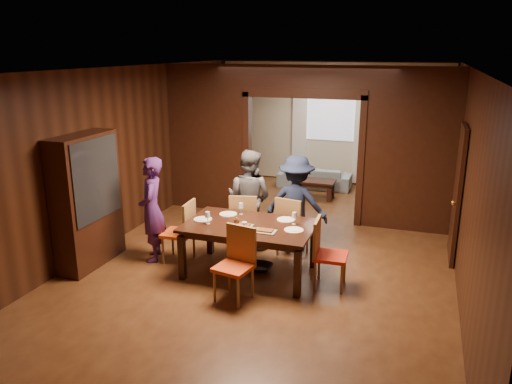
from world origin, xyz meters
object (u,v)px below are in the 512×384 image
(person_purple, at_px, (152,209))
(person_navy, at_px, (296,204))
(coffee_table, at_px, (316,189))
(chair_far_r, at_px, (293,225))
(chair_near, at_px, (233,265))
(chair_right, at_px, (331,254))
(person_grey, at_px, (249,198))
(chair_far_l, at_px, (244,221))
(dining_table, at_px, (250,249))
(chair_left, at_px, (178,231))
(sofa, at_px, (315,177))
(hutch, at_px, (87,201))

(person_purple, distance_m, person_navy, 2.28)
(coffee_table, xyz_separation_m, chair_far_r, (0.29, -3.17, 0.28))
(person_purple, bearing_deg, chair_near, 39.53)
(person_purple, xyz_separation_m, chair_right, (2.79, -0.06, -0.33))
(person_grey, relative_size, chair_far_l, 1.68)
(person_navy, height_order, dining_table, person_navy)
(dining_table, bearing_deg, chair_far_l, 114.55)
(chair_right, bearing_deg, coffee_table, 11.79)
(chair_left, xyz_separation_m, chair_far_r, (1.60, 0.83, 0.00))
(sofa, relative_size, dining_table, 0.92)
(chair_right, bearing_deg, chair_far_l, 57.98)
(chair_far_l, bearing_deg, coffee_table, -112.49)
(chair_far_l, xyz_separation_m, chair_near, (0.45, -1.65, 0.00))
(coffee_table, distance_m, chair_near, 4.90)
(person_purple, xyz_separation_m, chair_near, (1.66, -0.83, -0.33))
(chair_left, bearing_deg, chair_far_r, 113.83)
(person_navy, height_order, chair_far_l, person_navy)
(sofa, bearing_deg, chair_left, 76.10)
(dining_table, xyz_separation_m, hutch, (-2.41, -0.44, 0.62))
(sofa, relative_size, coffee_table, 2.12)
(dining_table, height_order, hutch, hutch)
(chair_far_l, height_order, chair_far_r, same)
(chair_far_l, bearing_deg, chair_far_r, 170.98)
(chair_far_r, bearing_deg, coffee_table, -74.57)
(sofa, height_order, chair_near, chair_near)
(person_navy, relative_size, chair_right, 1.62)
(chair_near, bearing_deg, dining_table, 105.83)
(coffee_table, height_order, chair_left, chair_left)
(chair_right, xyz_separation_m, hutch, (-3.61, -0.39, 0.52))
(chair_far_l, height_order, chair_near, same)
(dining_table, relative_size, chair_far_r, 1.90)
(person_grey, bearing_deg, chair_near, 111.94)
(chair_far_l, xyz_separation_m, hutch, (-2.03, -1.28, 0.52))
(chair_far_l, height_order, hutch, hutch)
(chair_far_r, bearing_deg, hutch, 35.57)
(dining_table, bearing_deg, hutch, -169.64)
(person_navy, distance_m, chair_far_r, 0.36)
(hutch, bearing_deg, chair_far_l, 32.15)
(dining_table, xyz_separation_m, chair_far_r, (0.41, 0.90, 0.10))
(sofa, relative_size, chair_near, 1.75)
(person_grey, relative_size, chair_right, 1.68)
(person_grey, height_order, chair_near, person_grey)
(dining_table, bearing_deg, chair_far_r, 65.33)
(chair_left, distance_m, chair_far_r, 1.81)
(dining_table, height_order, coffee_table, dining_table)
(person_purple, relative_size, chair_near, 1.68)
(person_navy, height_order, coffee_table, person_navy)
(dining_table, distance_m, chair_far_r, 1.00)
(sofa, height_order, dining_table, dining_table)
(person_navy, distance_m, coffee_table, 3.05)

